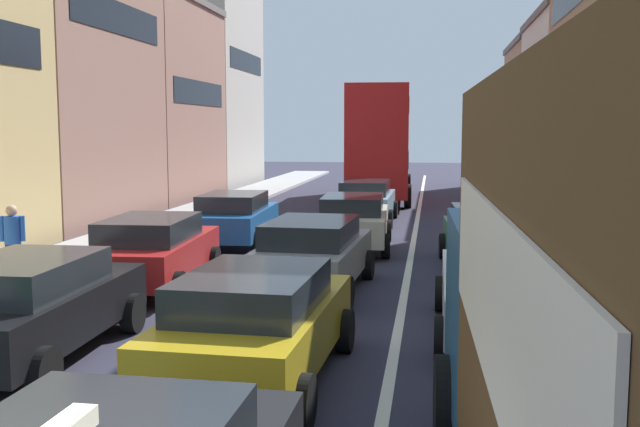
{
  "coord_description": "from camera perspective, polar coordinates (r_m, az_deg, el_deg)",
  "views": [
    {
      "loc": [
        2.21,
        -2.52,
        3.29
      ],
      "look_at": [
        0.0,
        12.0,
        1.6
      ],
      "focal_mm": 41.46,
      "sensor_mm": 36.0,
      "label": 1
    }
  ],
  "objects": [
    {
      "name": "coupe_centre_lane_fourth",
      "position": [
        20.22,
        2.58,
        -0.52
      ],
      "size": [
        2.21,
        4.37,
        1.49
      ],
      "rotation": [
        0.0,
        0.0,
        1.61
      ],
      "color": "beige",
      "rests_on": "ground"
    },
    {
      "name": "sedan_left_lane_fourth",
      "position": [
        21.02,
        -6.64,
        -0.29
      ],
      "size": [
        2.21,
        4.37,
        1.49
      ],
      "rotation": [
        0.0,
        0.0,
        1.61
      ],
      "color": "#194C8C",
      "rests_on": "ground"
    },
    {
      "name": "lane_stripe_left",
      "position": [
        23.09,
        -1.18,
        -1.62
      ],
      "size": [
        0.16,
        60.0,
        0.01
      ],
      "primitive_type": "cube",
      "color": "silver",
      "rests_on": "ground"
    },
    {
      "name": "sedan_centre_lane_second",
      "position": [
        9.69,
        -4.95,
        -8.37
      ],
      "size": [
        2.21,
        4.37,
        1.49
      ],
      "rotation": [
        0.0,
        0.0,
        1.53
      ],
      "color": "#B29319",
      "rests_on": "ground"
    },
    {
      "name": "sedan_left_lane_third",
      "position": [
        15.67,
        -12.82,
        -2.76
      ],
      "size": [
        2.27,
        4.4,
        1.49
      ],
      "rotation": [
        0.0,
        0.0,
        1.63
      ],
      "color": "#A51E1E",
      "rests_on": "ground"
    },
    {
      "name": "wagon_left_lane_second",
      "position": [
        11.37,
        -21.49,
        -6.57
      ],
      "size": [
        2.15,
        4.34,
        1.49
      ],
      "rotation": [
        0.0,
        0.0,
        1.6
      ],
      "color": "black",
      "rests_on": "ground"
    },
    {
      "name": "sedan_centre_lane_fifth",
      "position": [
        25.94,
        3.55,
        1.04
      ],
      "size": [
        2.08,
        4.31,
        1.49
      ],
      "rotation": [
        0.0,
        0.0,
        1.56
      ],
      "color": "#759EB7",
      "rests_on": "ground"
    },
    {
      "name": "sidewalk_left",
      "position": [
        24.43,
        -12.82,
        -1.17
      ],
      "size": [
        2.6,
        64.0,
        0.14
      ],
      "primitive_type": "cube",
      "color": "#A2A2A2",
      "rests_on": "ground"
    },
    {
      "name": "sedan_right_lane_behind_truck",
      "position": [
        12.09,
        13.78,
        -5.53
      ],
      "size": [
        2.09,
        4.31,
        1.49
      ],
      "rotation": [
        0.0,
        0.0,
        1.56
      ],
      "color": "silver",
      "rests_on": "ground"
    },
    {
      "name": "bus_mid_queue_primary",
      "position": [
        34.06,
        4.72,
        5.77
      ],
      "size": [
        3.07,
        10.58,
        5.06
      ],
      "rotation": [
        0.0,
        0.0,
        1.6
      ],
      "color": "#B21919",
      "rests_on": "ground"
    },
    {
      "name": "building_row_left",
      "position": [
        28.11,
        -22.27,
        11.96
      ],
      "size": [
        7.2,
        43.9,
        14.23
      ],
      "rotation": [
        0.0,
        0.0,
        1.57
      ],
      "color": "tan",
      "rests_on": "ground"
    },
    {
      "name": "wagon_right_lane_far",
      "position": [
        17.58,
        12.86,
        -1.75
      ],
      "size": [
        2.24,
        4.38,
        1.49
      ],
      "rotation": [
        0.0,
        0.0,
        1.62
      ],
      "color": "#19592D",
      "rests_on": "ground"
    },
    {
      "name": "pedestrian_mid_sidewalk",
      "position": [
        17.25,
        -22.63,
        -1.75
      ],
      "size": [
        0.53,
        0.34,
        1.66
      ],
      "rotation": [
        0.0,
        0.0,
        4.94
      ],
      "color": "#262D47",
      "rests_on": "ground"
    },
    {
      "name": "lane_stripe_right",
      "position": [
        22.76,
        7.29,
        -1.79
      ],
      "size": [
        0.16,
        60.0,
        0.01
      ],
      "primitive_type": "cube",
      "color": "silver",
      "rests_on": "ground"
    },
    {
      "name": "hatchback_centre_lane_third",
      "position": [
        14.87,
        -0.58,
        -3.09
      ],
      "size": [
        2.24,
        4.38,
        1.49
      ],
      "rotation": [
        0.0,
        0.0,
        1.52
      ],
      "color": "gray",
      "rests_on": "ground"
    }
  ]
}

